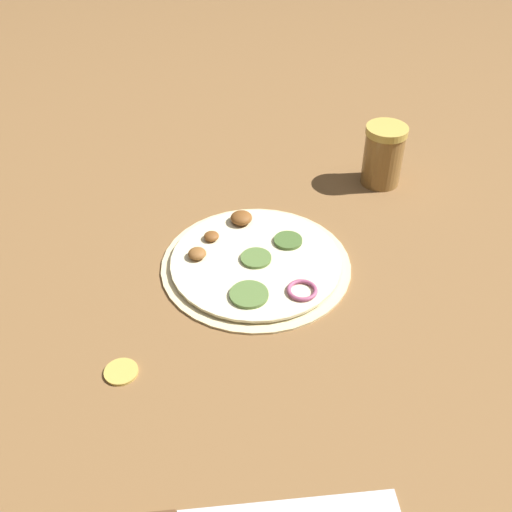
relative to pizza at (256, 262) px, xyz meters
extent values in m
plane|color=brown|center=(0.00, 0.00, -0.01)|extent=(3.00, 3.00, 0.00)
cylinder|color=beige|center=(0.00, 0.00, 0.00)|extent=(0.26, 0.26, 0.01)
cylinder|color=beige|center=(0.00, 0.00, 0.00)|extent=(0.24, 0.24, 0.00)
cylinder|color=#567538|center=(0.00, 0.00, 0.01)|extent=(0.04, 0.04, 0.00)
ellipsoid|color=brown|center=(-0.07, 0.05, 0.01)|extent=(0.02, 0.02, 0.01)
cylinder|color=#567538|center=(-0.05, -0.06, 0.01)|extent=(0.05, 0.05, 0.00)
cylinder|color=#47662D|center=(0.06, 0.01, 0.01)|extent=(0.04, 0.04, 0.00)
torus|color=#A34C70|center=(0.02, -0.09, 0.01)|extent=(0.04, 0.04, 0.01)
ellipsoid|color=brown|center=(0.03, 0.08, 0.01)|extent=(0.03, 0.03, 0.02)
ellipsoid|color=brown|center=(-0.03, 0.07, 0.01)|extent=(0.02, 0.02, 0.01)
cylinder|color=olive|center=(0.29, 0.07, 0.04)|extent=(0.06, 0.06, 0.09)
cylinder|color=gold|center=(0.29, 0.07, 0.09)|extent=(0.07, 0.07, 0.01)
cylinder|color=gold|center=(-0.23, -0.08, 0.00)|extent=(0.04, 0.04, 0.01)
camera|label=1|loc=(-0.33, -0.54, 0.53)|focal=42.00mm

